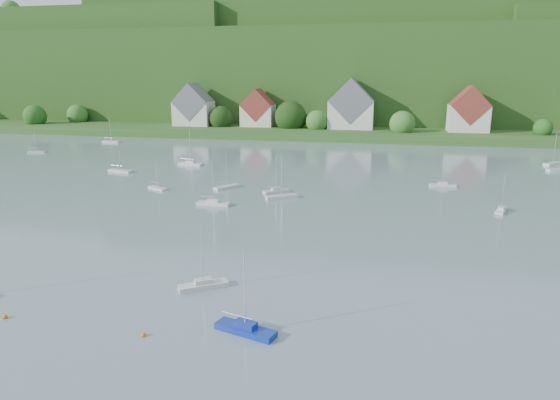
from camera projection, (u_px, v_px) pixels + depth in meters
The scene contains 11 objects.
far_shore_strip at pixel (340, 129), 192.61m from camera, with size 600.00×60.00×3.00m, color #29521E.
forested_ridge at pixel (354, 73), 252.31m from camera, with size 620.00×181.22×69.89m.
village_building_0 at pixel (194, 108), 189.20m from camera, with size 14.00×10.40×16.00m.
village_building_1 at pixel (258, 111), 186.33m from camera, with size 12.00×9.36×14.00m.
village_building_2 at pixel (351, 108), 178.07m from camera, with size 16.00×11.44×18.00m.
village_building_3 at pixel (468, 113), 168.46m from camera, with size 13.00×10.40×15.50m.
near_sailboat_1 at pixel (245, 328), 43.19m from camera, with size 5.85×3.13×7.61m.
near_sailboat_3 at pixel (203, 284), 52.30m from camera, with size 5.16×4.08×7.04m.
mooring_buoy_0 at pixel (5, 318), 45.85m from camera, with size 0.50×0.50×0.50m, color orange.
mooring_buoy_3 at pixel (143, 336), 42.71m from camera, with size 0.46×0.46×0.46m, color orange.
far_sailboat_cluster at pixel (336, 172), 112.33m from camera, with size 201.80×72.75×8.71m.
Camera 1 is at (16.75, 5.79, 21.99)m, focal length 31.65 mm.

